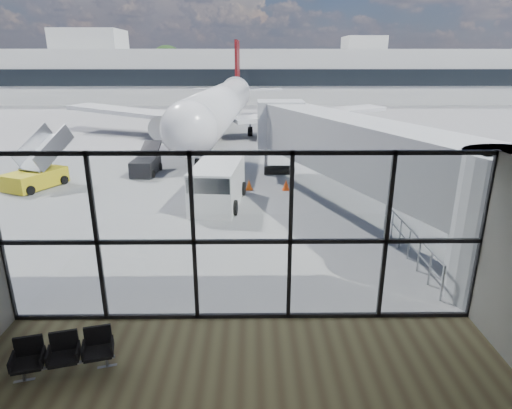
{
  "coord_description": "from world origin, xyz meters",
  "views": [
    {
      "loc": [
        0.24,
        -9.79,
        6.5
      ],
      "look_at": [
        0.38,
        3.0,
        2.16
      ],
      "focal_mm": 30.0,
      "sensor_mm": 36.0,
      "label": 1
    }
  ],
  "objects_px": {
    "mobile_stairs": "(36,176)",
    "seating_row": "(64,351)",
    "airliner": "(223,105)",
    "belt_loader": "(146,164)",
    "service_van": "(217,184)"
  },
  "relations": [
    {
      "from": "mobile_stairs",
      "to": "seating_row",
      "type": "bearing_deg",
      "value": -38.62
    },
    {
      "from": "airliner",
      "to": "mobile_stairs",
      "type": "xyz_separation_m",
      "value": [
        -8.93,
        -17.06,
        -2.06
      ]
    },
    {
      "from": "mobile_stairs",
      "to": "belt_loader",
      "type": "bearing_deg",
      "value": 52.69
    },
    {
      "from": "belt_loader",
      "to": "mobile_stairs",
      "type": "height_order",
      "value": "mobile_stairs"
    },
    {
      "from": "airliner",
      "to": "mobile_stairs",
      "type": "distance_m",
      "value": 19.37
    },
    {
      "from": "airliner",
      "to": "service_van",
      "type": "bearing_deg",
      "value": -83.52
    },
    {
      "from": "airliner",
      "to": "seating_row",
      "type": "bearing_deg",
      "value": -89.06
    },
    {
      "from": "seating_row",
      "to": "service_van",
      "type": "xyz_separation_m",
      "value": [
        2.49,
        11.38,
        0.5
      ]
    },
    {
      "from": "airliner",
      "to": "belt_loader",
      "type": "xyz_separation_m",
      "value": [
        -3.72,
        -14.22,
        -2.11
      ]
    },
    {
      "from": "airliner",
      "to": "mobile_stairs",
      "type": "bearing_deg",
      "value": -114.0
    },
    {
      "from": "airliner",
      "to": "belt_loader",
      "type": "height_order",
      "value": "airliner"
    },
    {
      "from": "seating_row",
      "to": "belt_loader",
      "type": "height_order",
      "value": "belt_loader"
    },
    {
      "from": "airliner",
      "to": "service_van",
      "type": "relative_size",
      "value": 7.23
    },
    {
      "from": "airliner",
      "to": "mobile_stairs",
      "type": "relative_size",
      "value": 8.61
    },
    {
      "from": "service_van",
      "to": "belt_loader",
      "type": "height_order",
      "value": "service_van"
    }
  ]
}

